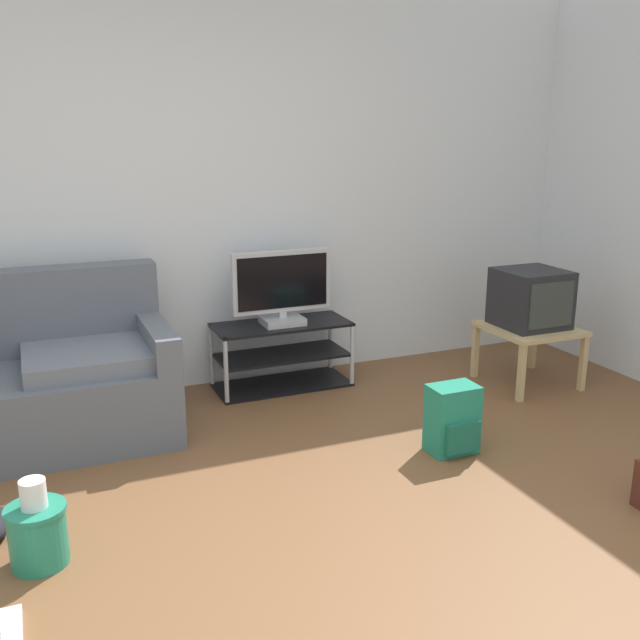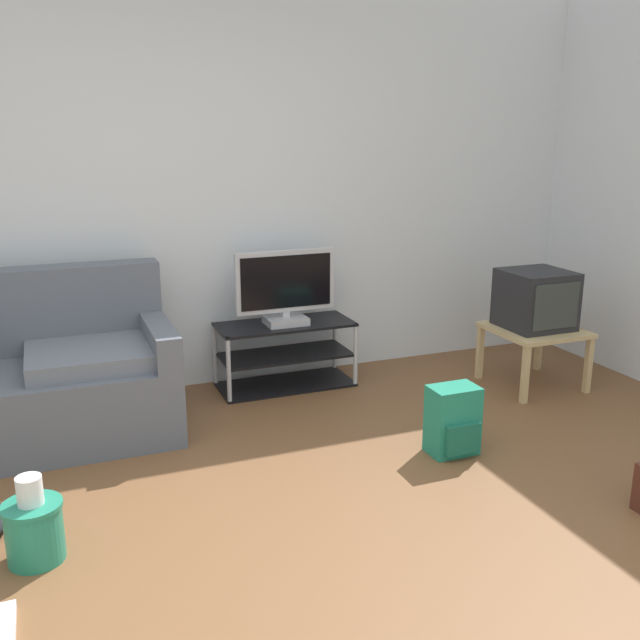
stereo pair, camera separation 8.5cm
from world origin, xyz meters
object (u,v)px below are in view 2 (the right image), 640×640
(side_table, at_px, (534,336))
(cleaning_bucket, at_px, (34,526))
(flat_tv, at_px, (285,288))
(couch, at_px, (0,384))
(tv_stand, at_px, (285,355))
(crt_tv, at_px, (536,299))
(backpack, at_px, (453,421))

(side_table, height_order, cleaning_bucket, side_table)
(flat_tv, height_order, side_table, flat_tv)
(couch, bearing_deg, flat_tv, 8.04)
(tv_stand, relative_size, flat_tv, 1.35)
(couch, bearing_deg, side_table, -5.86)
(side_table, xyz_separation_m, crt_tv, (0.00, 0.02, 0.25))
(side_table, relative_size, backpack, 1.50)
(tv_stand, height_order, flat_tv, flat_tv)
(tv_stand, height_order, crt_tv, crt_tv)
(tv_stand, distance_m, backpack, 1.44)
(side_table, bearing_deg, backpack, -146.50)
(crt_tv, height_order, cleaning_bucket, crt_tv)
(couch, relative_size, side_table, 3.30)
(couch, relative_size, cleaning_bucket, 5.02)
(couch, xyz_separation_m, side_table, (3.38, -0.35, 0.01))
(flat_tv, xyz_separation_m, side_table, (1.60, -0.60, -0.34))
(backpack, bearing_deg, flat_tv, 135.34)
(flat_tv, distance_m, backpack, 1.50)
(flat_tv, height_order, cleaning_bucket, flat_tv)
(flat_tv, relative_size, backpack, 1.79)
(crt_tv, relative_size, backpack, 1.12)
(tv_stand, distance_m, flat_tv, 0.47)
(crt_tv, relative_size, cleaning_bucket, 1.14)
(side_table, xyz_separation_m, cleaning_bucket, (-3.23, -0.96, -0.21))
(tv_stand, bearing_deg, backpack, -69.14)
(flat_tv, bearing_deg, crt_tv, -20.02)
(couch, height_order, flat_tv, flat_tv)
(backpack, bearing_deg, side_table, 57.66)
(tv_stand, relative_size, side_table, 1.61)
(flat_tv, bearing_deg, side_table, -20.53)
(side_table, relative_size, cleaning_bucket, 1.52)
(flat_tv, distance_m, side_table, 1.74)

